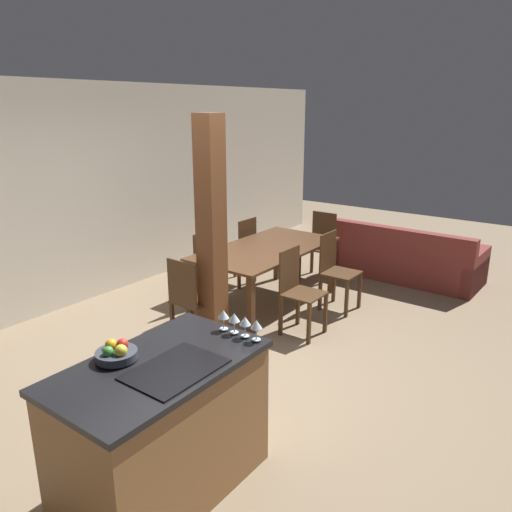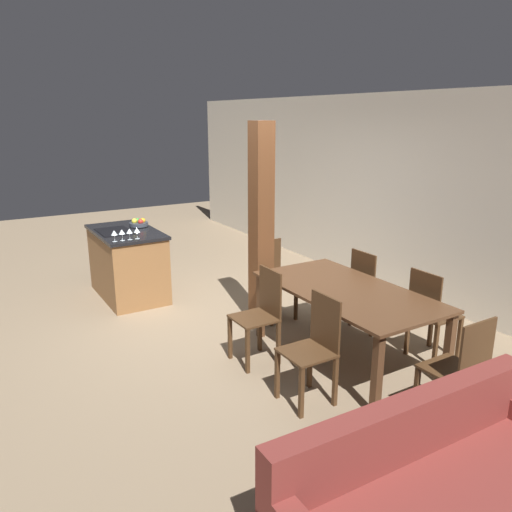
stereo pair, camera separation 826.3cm
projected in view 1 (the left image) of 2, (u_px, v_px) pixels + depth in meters
ground_plane at (236, 370)px, 4.73m from camera, size 16.00×16.00×0.00m
wall_back at (55, 199)px, 5.88m from camera, size 11.20×0.08×2.70m
kitchen_island at (162, 428)px, 3.14m from camera, size 1.32×0.77×0.93m
fruit_bowl at (116, 353)px, 3.02m from camera, size 0.25×0.25×0.11m
wine_glass_near at (256, 325)px, 3.25m from camera, size 0.08×0.08×0.14m
wine_glass_middle at (245, 321)px, 3.30m from camera, size 0.08×0.08×0.14m
wine_glass_far at (234, 318)px, 3.35m from camera, size 0.08×0.08×0.14m
wine_glass_end at (223, 315)px, 3.41m from camera, size 0.08×0.08×0.14m
dining_table at (266, 254)px, 6.09m from camera, size 1.93×1.01×0.75m
dining_chair_near_left at (298, 290)px, 5.39m from camera, size 0.40×0.40×0.94m
dining_chair_near_right at (336, 269)px, 6.06m from camera, size 0.40×0.40×0.94m
dining_chair_far_left at (198, 265)px, 6.22m from camera, size 0.40×0.40×0.94m
dining_chair_far_right at (241, 250)px, 6.89m from camera, size 0.40×0.40×0.94m
dining_chair_head_end at (191, 300)px, 5.11m from camera, size 0.40×0.40×0.94m
dining_chair_foot_end at (320, 244)px, 7.17m from camera, size 0.40×0.40×0.94m
couch at (406, 260)px, 7.19m from camera, size 0.90×2.04×0.79m
timber_post at (212, 238)px, 4.86m from camera, size 0.22×0.22×2.34m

